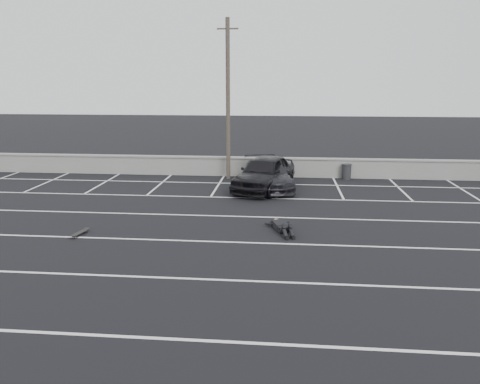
# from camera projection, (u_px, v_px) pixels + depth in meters

# --- Properties ---
(ground) EXTENTS (120.00, 120.00, 0.00)m
(ground) POSITION_uv_depth(u_px,v_px,m) (233.00, 280.00, 12.42)
(ground) COLOR black
(ground) RESTS_ON ground
(seawall) EXTENTS (50.00, 0.45, 1.06)m
(seawall) POSITION_uv_depth(u_px,v_px,m) (260.00, 166.00, 25.85)
(seawall) COLOR gray
(seawall) RESTS_ON ground
(stall_lines) EXTENTS (36.00, 20.05, 0.01)m
(stall_lines) POSITION_uv_depth(u_px,v_px,m) (244.00, 229.00, 16.70)
(stall_lines) COLOR silver
(stall_lines) RESTS_ON ground
(car_left) EXTENTS (3.35, 5.22, 1.65)m
(car_left) POSITION_uv_depth(u_px,v_px,m) (264.00, 173.00, 22.61)
(car_left) COLOR black
(car_left) RESTS_ON ground
(car_right) EXTENTS (2.96, 5.03, 1.37)m
(car_right) POSITION_uv_depth(u_px,v_px,m) (268.00, 174.00, 22.96)
(car_right) COLOR black
(car_right) RESTS_ON ground
(utility_pole) EXTENTS (1.10, 0.22, 8.28)m
(utility_pole) POSITION_uv_depth(u_px,v_px,m) (228.00, 100.00, 24.38)
(utility_pole) COLOR #4C4238
(utility_pole) RESTS_ON ground
(trash_bin) EXTENTS (0.60, 0.60, 0.82)m
(trash_bin) POSITION_uv_depth(u_px,v_px,m) (346.00, 172.00, 25.08)
(trash_bin) COLOR #272629
(trash_bin) RESTS_ON ground
(person) EXTENTS (2.26, 2.91, 0.48)m
(person) POSITION_uv_depth(u_px,v_px,m) (280.00, 222.00, 16.69)
(person) COLOR black
(person) RESTS_ON ground
(skateboard) EXTENTS (0.35, 0.79, 0.09)m
(skateboard) POSITION_uv_depth(u_px,v_px,m) (80.00, 233.00, 16.06)
(skateboard) COLOR black
(skateboard) RESTS_ON ground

